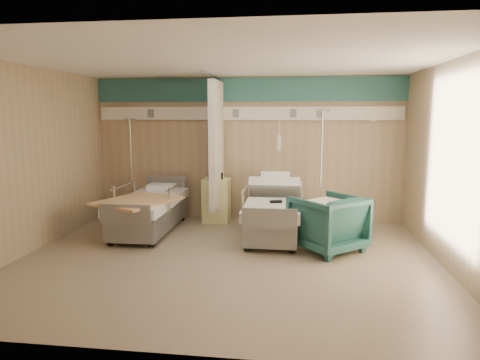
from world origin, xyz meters
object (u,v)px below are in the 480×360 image
bed_left (149,214)px  iv_stand_left (133,198)px  bedside_cabinet (217,200)px  iv_stand_right (320,204)px  visitor_armchair (328,223)px  bed_right (273,218)px

bed_left → iv_stand_left: (-0.68, 0.96, 0.10)m
bedside_cabinet → iv_stand_left: 1.73m
bed_left → iv_stand_right: iv_stand_right is taller
iv_stand_right → iv_stand_left: size_ratio=1.08×
iv_stand_right → bedside_cabinet: bearing=175.4°
visitor_armchair → iv_stand_right: size_ratio=0.44×
iv_stand_left → visitor_armchair: bearing=-23.6°
bed_right → visitor_armchair: visitor_armchair is taller
bed_left → iv_stand_left: iv_stand_left is taller
iv_stand_right → iv_stand_left: (-3.71, 0.22, -0.03)m
bed_left → visitor_armchair: visitor_armchair is taller
bed_right → visitor_armchair: bearing=-38.0°
iv_stand_right → iv_stand_left: bearing=176.6°
bed_left → iv_stand_left: size_ratio=1.08×
bedside_cabinet → visitor_armchair: bearing=-38.0°
visitor_armchair → bed_left: bearing=-53.7°
visitor_armchair → iv_stand_right: (-0.04, 1.42, 0.01)m
bed_right → bedside_cabinet: size_ratio=2.54×
bed_right → bed_left: size_ratio=1.00×
visitor_armchair → iv_stand_left: iv_stand_left is taller
bedside_cabinet → bed_right: bearing=-38.0°
iv_stand_left → bed_left: bearing=-54.5°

